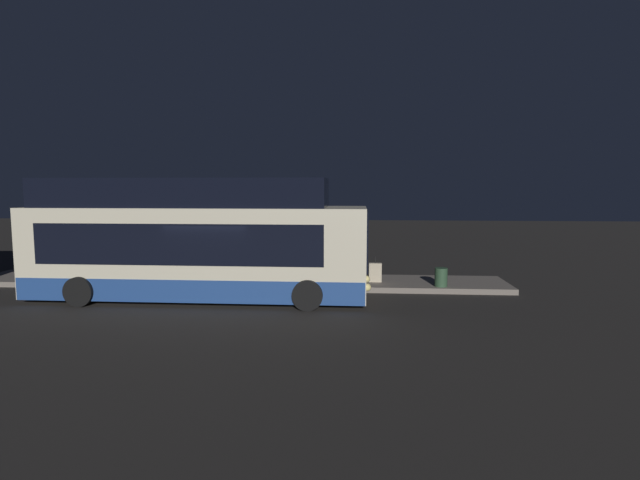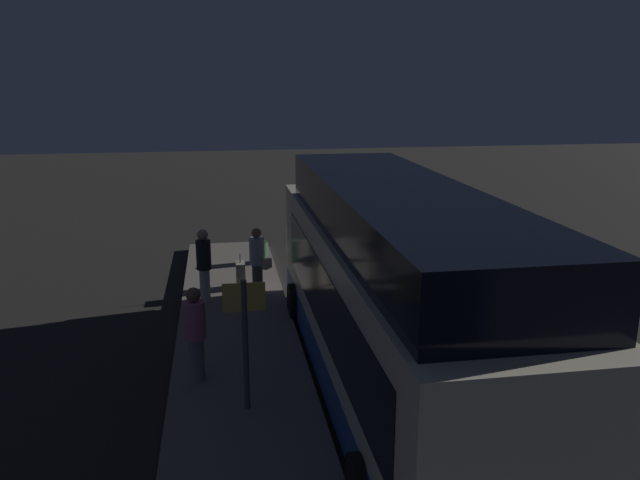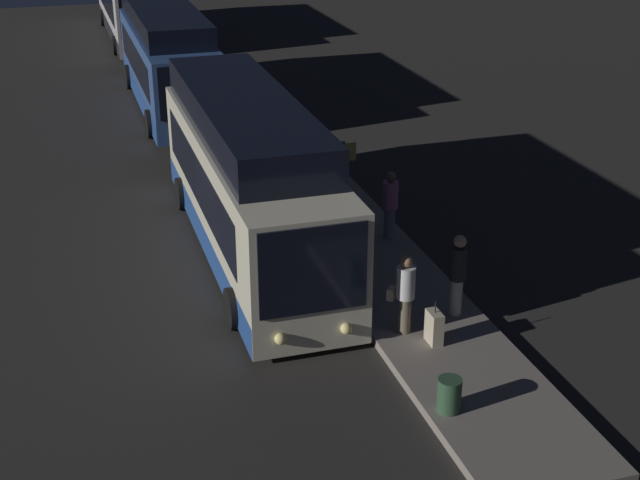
{
  "view_description": "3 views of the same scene",
  "coord_description": "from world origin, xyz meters",
  "views": [
    {
      "loc": [
        4.54,
        -15.42,
        3.65
      ],
      "look_at": [
        3.31,
        0.85,
        1.91
      ],
      "focal_mm": 28.0,
      "sensor_mm": 36.0,
      "label": 1
    },
    {
      "loc": [
        -10.84,
        3.19,
        5.64
      ],
      "look_at": [
        3.31,
        0.85,
        1.91
      ],
      "focal_mm": 35.0,
      "sensor_mm": 36.0,
      "label": 2
    },
    {
      "loc": [
        19.55,
        -4.11,
        9.56
      ],
      "look_at": [
        3.31,
        0.85,
        1.91
      ],
      "focal_mm": 50.0,
      "sensor_mm": 36.0,
      "label": 3
    }
  ],
  "objects": [
    {
      "name": "platform",
      "position": [
        0.0,
        2.91,
        0.1
      ],
      "size": [
        20.0,
        2.62,
        0.19
      ],
      "color": "slate",
      "rests_on": "ground"
    },
    {
      "name": "sign_post",
      "position": [
        -1.19,
        2.85,
        1.65
      ],
      "size": [
        0.1,
        0.7,
        2.29
      ],
      "color": "#4C4C51",
      "rests_on": "platform"
    },
    {
      "name": "bus_lead",
      "position": [
        -0.7,
        0.25,
        1.76
      ],
      "size": [
        10.99,
        2.78,
        3.93
      ],
      "color": "beige",
      "rests_on": "ground"
    },
    {
      "name": "passenger_with_bags",
      "position": [
        0.03,
        3.72,
        1.17
      ],
      "size": [
        0.57,
        0.57,
        1.8
      ],
      "rotation": [
        0.0,
        0.0,
        -0.71
      ],
      "color": "gray",
      "rests_on": "platform"
    },
    {
      "name": "ground",
      "position": [
        0.0,
        0.0,
        0.0
      ],
      "size": [
        80.0,
        80.0,
        0.0
      ],
      "primitive_type": "plane",
      "color": "#2B2826"
    },
    {
      "name": "suitcase",
      "position": [
        5.2,
        2.7,
        0.54
      ],
      "size": [
        0.46,
        0.24,
        0.93
      ],
      "color": "beige",
      "rests_on": "platform"
    },
    {
      "name": "trash_bin",
      "position": [
        7.46,
        2.0,
        0.52
      ],
      "size": [
        0.44,
        0.44,
        0.65
      ],
      "color": "#2D4C33",
      "rests_on": "platform"
    },
    {
      "name": "passenger_waiting",
      "position": [
        4.61,
        2.27,
        1.14
      ],
      "size": [
        0.6,
        0.65,
        1.76
      ],
      "rotation": [
        0.0,
        0.0,
        2.5
      ],
      "color": "#6B604C",
      "rests_on": "platform"
    },
    {
      "name": "passenger_boarding",
      "position": [
        4.25,
        3.62,
        1.22
      ],
      "size": [
        0.47,
        0.47,
        1.86
      ],
      "rotation": [
        0.0,
        0.0,
        -0.36
      ],
      "color": "silver",
      "rests_on": "platform"
    }
  ]
}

